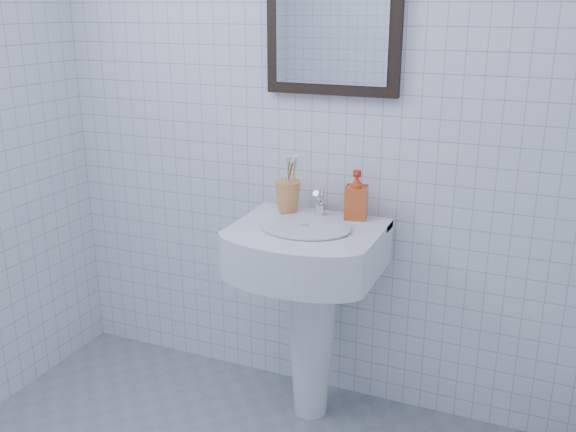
% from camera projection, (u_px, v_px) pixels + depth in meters
% --- Properties ---
extents(wall_back, '(2.20, 0.02, 2.50)m').
position_uv_depth(wall_back, '(312.00, 90.00, 2.39)').
color(wall_back, white).
rests_on(wall_back, ground).
extents(washbasin, '(0.53, 0.39, 0.81)m').
position_uv_depth(washbasin, '(310.00, 289.00, 2.39)').
color(washbasin, white).
rests_on(washbasin, ground).
extents(faucet, '(0.04, 0.10, 0.11)m').
position_uv_depth(faucet, '(320.00, 205.00, 2.38)').
color(faucet, silver).
rests_on(faucet, washbasin).
extents(toothbrush_cup, '(0.12, 0.12, 0.12)m').
position_uv_depth(toothbrush_cup, '(288.00, 196.00, 2.43)').
color(toothbrush_cup, '#EB8E46').
rests_on(toothbrush_cup, washbasin).
extents(soap_dispenser, '(0.10, 0.10, 0.18)m').
position_uv_depth(soap_dispenser, '(356.00, 195.00, 2.34)').
color(soap_dispenser, red).
rests_on(soap_dispenser, washbasin).
extents(wall_mirror, '(0.50, 0.04, 0.62)m').
position_uv_depth(wall_mirror, '(333.00, 6.00, 2.25)').
color(wall_mirror, black).
rests_on(wall_mirror, wall_back).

